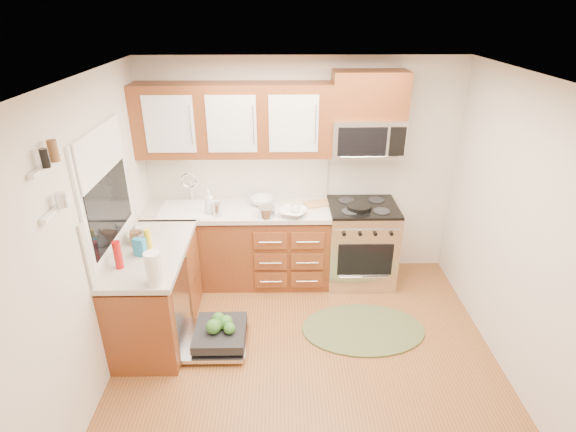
{
  "coord_description": "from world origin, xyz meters",
  "views": [
    {
      "loc": [
        -0.23,
        -3.08,
        3.0
      ],
      "look_at": [
        -0.17,
        0.85,
        1.11
      ],
      "focal_mm": 28.0,
      "sensor_mm": 36.0,
      "label": 1
    }
  ],
  "objects_px": {
    "dishwasher": "(216,336)",
    "range": "(360,243)",
    "sink": "(190,220)",
    "upper_cabinets": "(233,120)",
    "cup": "(295,209)",
    "bowl_b": "(262,201)",
    "rug": "(363,329)",
    "stock_pot": "(266,212)",
    "microwave": "(367,137)",
    "paper_towel_roll": "(154,269)",
    "cutting_board": "(318,204)",
    "bowl_a": "(293,212)",
    "skillet": "(359,207)"
  },
  "relations": [
    {
      "from": "microwave",
      "to": "skillet",
      "type": "xyz_separation_m",
      "value": [
        -0.07,
        -0.21,
        -0.73
      ]
    },
    {
      "from": "cup",
      "to": "sink",
      "type": "bearing_deg",
      "value": 175.43
    },
    {
      "from": "range",
      "to": "cup",
      "type": "xyz_separation_m",
      "value": [
        -0.76,
        -0.1,
        0.49
      ]
    },
    {
      "from": "bowl_a",
      "to": "cup",
      "type": "bearing_deg",
      "value": 71.58
    },
    {
      "from": "bowl_a",
      "to": "bowl_b",
      "type": "height_order",
      "value": "bowl_b"
    },
    {
      "from": "dishwasher",
      "to": "rug",
      "type": "bearing_deg",
      "value": 7.53
    },
    {
      "from": "microwave",
      "to": "cup",
      "type": "bearing_deg",
      "value": -163.68
    },
    {
      "from": "upper_cabinets",
      "to": "cutting_board",
      "type": "relative_size",
      "value": 7.1
    },
    {
      "from": "dishwasher",
      "to": "stock_pot",
      "type": "distance_m",
      "value": 1.36
    },
    {
      "from": "microwave",
      "to": "range",
      "type": "bearing_deg",
      "value": -90.0
    },
    {
      "from": "upper_cabinets",
      "to": "bowl_a",
      "type": "bearing_deg",
      "value": -27.78
    },
    {
      "from": "bowl_a",
      "to": "dishwasher",
      "type": "bearing_deg",
      "value": -128.36
    },
    {
      "from": "sink",
      "to": "stock_pot",
      "type": "xyz_separation_m",
      "value": [
        0.86,
        -0.2,
        0.18
      ]
    },
    {
      "from": "rug",
      "to": "bowl_b",
      "type": "relative_size",
      "value": 4.68
    },
    {
      "from": "rug",
      "to": "paper_towel_roll",
      "type": "distance_m",
      "value": 2.18
    },
    {
      "from": "microwave",
      "to": "dishwasher",
      "type": "bearing_deg",
      "value": -140.93
    },
    {
      "from": "upper_cabinets",
      "to": "microwave",
      "type": "xyz_separation_m",
      "value": [
        1.41,
        -0.02,
        -0.18
      ]
    },
    {
      "from": "range",
      "to": "sink",
      "type": "distance_m",
      "value": 1.96
    },
    {
      "from": "upper_cabinets",
      "to": "cup",
      "type": "height_order",
      "value": "upper_cabinets"
    },
    {
      "from": "dishwasher",
      "to": "range",
      "type": "bearing_deg",
      "value": 36.27
    },
    {
      "from": "microwave",
      "to": "rug",
      "type": "bearing_deg",
      "value": -95.03
    },
    {
      "from": "upper_cabinets",
      "to": "skillet",
      "type": "relative_size",
      "value": 7.7
    },
    {
      "from": "range",
      "to": "microwave",
      "type": "xyz_separation_m",
      "value": [
        0.0,
        0.12,
        1.23
      ]
    },
    {
      "from": "upper_cabinets",
      "to": "dishwasher",
      "type": "relative_size",
      "value": 2.93
    },
    {
      "from": "cutting_board",
      "to": "cup",
      "type": "xyz_separation_m",
      "value": [
        -0.26,
        -0.2,
        0.03
      ]
    },
    {
      "from": "skillet",
      "to": "paper_towel_roll",
      "type": "bearing_deg",
      "value": -143.89
    },
    {
      "from": "sink",
      "to": "stock_pot",
      "type": "distance_m",
      "value": 0.9
    },
    {
      "from": "skillet",
      "to": "rug",
      "type": "bearing_deg",
      "value": -91.9
    },
    {
      "from": "sink",
      "to": "cup",
      "type": "distance_m",
      "value": 1.18
    },
    {
      "from": "sink",
      "to": "dishwasher",
      "type": "relative_size",
      "value": 0.89
    },
    {
      "from": "range",
      "to": "sink",
      "type": "bearing_deg",
      "value": -179.7
    },
    {
      "from": "sink",
      "to": "cup",
      "type": "height_order",
      "value": "cup"
    },
    {
      "from": "upper_cabinets",
      "to": "range",
      "type": "height_order",
      "value": "upper_cabinets"
    },
    {
      "from": "rug",
      "to": "bowl_a",
      "type": "distance_m",
      "value": 1.4
    },
    {
      "from": "range",
      "to": "rug",
      "type": "distance_m",
      "value": 1.05
    },
    {
      "from": "range",
      "to": "paper_towel_roll",
      "type": "bearing_deg",
      "value": -143.08
    },
    {
      "from": "range",
      "to": "dishwasher",
      "type": "bearing_deg",
      "value": -143.73
    },
    {
      "from": "upper_cabinets",
      "to": "cup",
      "type": "bearing_deg",
      "value": -21.13
    },
    {
      "from": "cup",
      "to": "bowl_b",
      "type": "bearing_deg",
      "value": 149.19
    },
    {
      "from": "skillet",
      "to": "bowl_b",
      "type": "distance_m",
      "value": 1.08
    },
    {
      "from": "range",
      "to": "paper_towel_roll",
      "type": "relative_size",
      "value": 3.29
    },
    {
      "from": "bowl_b",
      "to": "bowl_a",
      "type": "bearing_deg",
      "value": -40.88
    },
    {
      "from": "paper_towel_roll",
      "to": "rug",
      "type": "bearing_deg",
      "value": 15.55
    },
    {
      "from": "sink",
      "to": "stock_pot",
      "type": "height_order",
      "value": "stock_pot"
    },
    {
      "from": "cutting_board",
      "to": "paper_towel_roll",
      "type": "height_order",
      "value": "paper_towel_roll"
    },
    {
      "from": "dishwasher",
      "to": "bowl_b",
      "type": "distance_m",
      "value": 1.57
    },
    {
      "from": "rug",
      "to": "stock_pot",
      "type": "xyz_separation_m",
      "value": [
        -0.98,
        0.73,
        0.97
      ]
    },
    {
      "from": "microwave",
      "to": "stock_pot",
      "type": "distance_m",
      "value": 1.33
    },
    {
      "from": "microwave",
      "to": "sink",
      "type": "bearing_deg",
      "value": -176.15
    },
    {
      "from": "microwave",
      "to": "skillet",
      "type": "height_order",
      "value": "microwave"
    }
  ]
}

